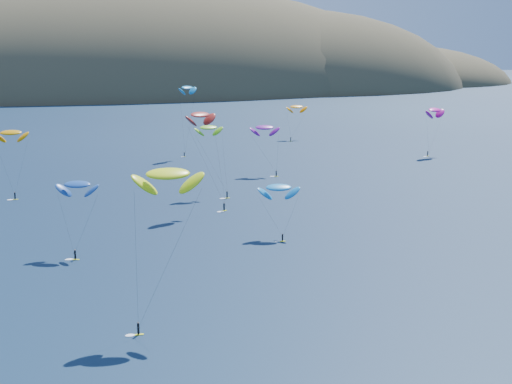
% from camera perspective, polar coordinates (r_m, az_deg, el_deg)
% --- Properties ---
extents(island, '(730.00, 300.00, 210.00)m').
position_cam_1_polar(island, '(640.85, -9.52, 7.19)').
color(island, '#3D3526').
rests_on(island, ground).
extents(kitesurfer_1, '(8.89, 9.04, 20.11)m').
position_cam_1_polar(kitesurfer_1, '(209.25, -19.02, 4.50)').
color(kitesurfer_1, '#F5FF1C').
rests_on(kitesurfer_1, ground).
extents(kitesurfer_2, '(12.11, 9.15, 25.87)m').
position_cam_1_polar(kitesurfer_2, '(109.22, -7.06, 1.45)').
color(kitesurfer_2, '#F5FF1C').
rests_on(kitesurfer_2, ground).
extents(kitesurfer_3, '(8.11, 10.78, 20.94)m').
position_cam_1_polar(kitesurfer_3, '(200.59, -3.82, 5.15)').
color(kitesurfer_3, '#F5FF1C').
rests_on(kitesurfer_3, ground).
extents(kitesurfer_4, '(9.27, 8.48, 27.75)m').
position_cam_1_polar(kitesurfer_4, '(268.26, -5.52, 8.31)').
color(kitesurfer_4, '#F5FF1C').
rests_on(kitesurfer_4, ground).
extents(kitesurfer_5, '(9.50, 9.10, 13.23)m').
position_cam_1_polar(kitesurfer_5, '(158.25, 1.83, 0.36)').
color(kitesurfer_5, '#F5FF1C').
rests_on(kitesurfer_5, ground).
extents(kitesurfer_6, '(9.79, 10.14, 17.56)m').
position_cam_1_polar(kitesurfer_6, '(231.18, 0.70, 5.18)').
color(kitesurfer_6, '#F5FF1C').
rests_on(kitesurfer_6, ground).
extents(kitesurfer_8, '(11.39, 8.95, 19.79)m').
position_cam_1_polar(kitesurfer_8, '(277.56, 14.11, 6.39)').
color(kitesurfer_8, '#F5FF1C').
rests_on(kitesurfer_8, ground).
extents(kitesurfer_9, '(10.62, 9.83, 26.84)m').
position_cam_1_polar(kitesurfer_9, '(181.75, -4.48, 6.17)').
color(kitesurfer_9, '#F5FF1C').
rests_on(kitesurfer_9, ground).
extents(kitesurfer_10, '(9.28, 10.25, 16.36)m').
position_cam_1_polar(kitesurfer_10, '(149.78, -14.11, 0.58)').
color(kitesurfer_10, '#F5FF1C').
rests_on(kitesurfer_10, ground).
extents(kitesurfer_11, '(10.95, 11.31, 16.41)m').
position_cam_1_polar(kitesurfer_11, '(314.72, 3.27, 6.82)').
color(kitesurfer_11, '#F5FF1C').
rests_on(kitesurfer_11, ground).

